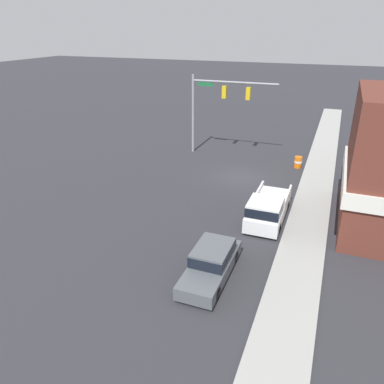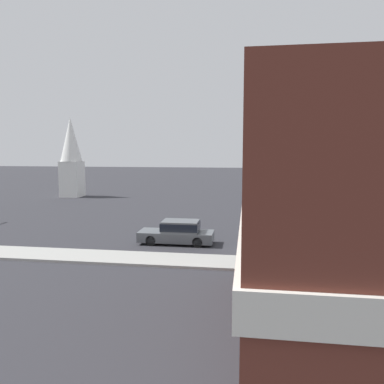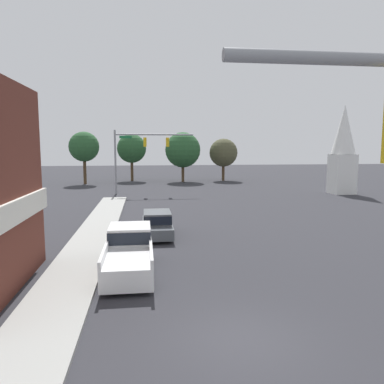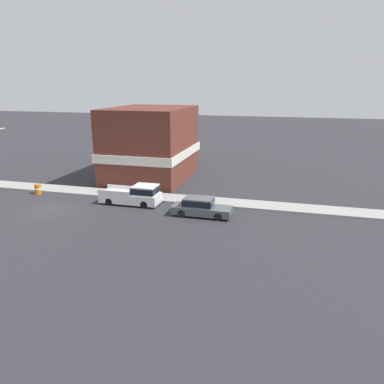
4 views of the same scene
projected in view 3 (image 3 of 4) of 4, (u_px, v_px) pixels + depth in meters
name	position (u px, v px, depth m)	size (l,w,h in m)	color
ground_plane	(239.00, 340.00, 10.63)	(200.00, 200.00, 0.00)	#2D2D33
sidewalk_curb	(29.00, 351.00, 9.90)	(2.40, 60.00, 0.14)	#9E9E99
far_signal_assembly	(140.00, 147.00, 42.92)	(9.08, 0.49, 7.32)	gray
car_lead	(157.00, 223.00, 22.96)	(1.77, 4.84, 1.53)	black
pickup_truck_parked	(129.00, 250.00, 16.52)	(1.99, 5.38, 1.82)	black
church_steeple	(343.00, 148.00, 43.03)	(2.72, 2.72, 10.18)	white
backdrop_tree_left_far	(84.00, 147.00, 54.03)	(4.33, 4.33, 7.61)	#4C3823
backdrop_tree_left_mid	(132.00, 149.00, 59.35)	(4.59, 4.59, 7.45)	#4C3823
backdrop_tree_center	(183.00, 150.00, 57.76)	(5.45, 5.45, 7.66)	#4C3823
backdrop_tree_right_mid	(223.00, 153.00, 59.90)	(4.49, 4.49, 6.73)	#4C3823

